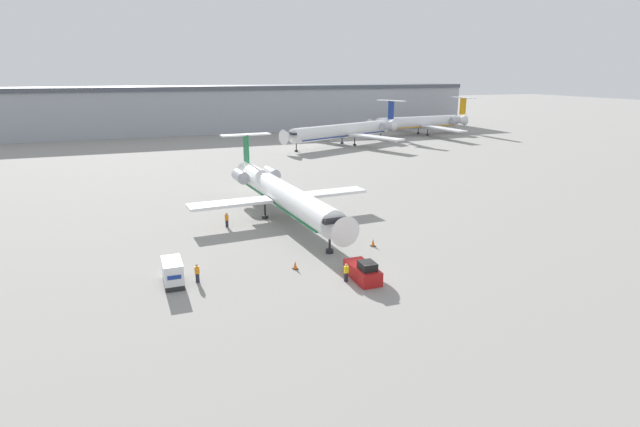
{
  "coord_description": "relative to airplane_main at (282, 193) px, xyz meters",
  "views": [
    {
      "loc": [
        -18.25,
        -37.34,
        17.98
      ],
      "look_at": [
        0.0,
        10.85,
        3.29
      ],
      "focal_mm": 28.0,
      "sensor_mm": 36.0,
      "label": 1
    }
  ],
  "objects": [
    {
      "name": "luggage_cart",
      "position": [
        -14.79,
        -16.28,
        -2.19
      ],
      "size": [
        1.62,
        3.36,
        2.21
      ],
      "color": "#232326",
      "rests_on": "ground"
    },
    {
      "name": "pushback_tug",
      "position": [
        1.19,
        -21.13,
        -2.54
      ],
      "size": [
        1.88,
        4.5,
        1.99
      ],
      "color": "#B21919",
      "rests_on": "ground"
    },
    {
      "name": "airplane_main",
      "position": [
        0.0,
        0.0,
        0.0
      ],
      "size": [
        23.36,
        33.58,
        9.04
      ],
      "color": "white",
      "rests_on": "ground"
    },
    {
      "name": "traffic_cone_right",
      "position": [
        6.06,
        -13.5,
        -2.9
      ],
      "size": [
        0.52,
        0.52,
        0.83
      ],
      "color": "black",
      "rests_on": "ground"
    },
    {
      "name": "terminal_building",
      "position": [
        1.18,
        98.77,
        3.66
      ],
      "size": [
        180.0,
        16.8,
        13.86
      ],
      "color": "#9EA3AD",
      "rests_on": "ground"
    },
    {
      "name": "worker_near_tug",
      "position": [
        -0.38,
        -21.03,
        -2.42
      ],
      "size": [
        0.4,
        0.24,
        1.68
      ],
      "color": "#232838",
      "rests_on": "ground"
    },
    {
      "name": "traffic_cone_left",
      "position": [
        -3.7,
        -16.65,
        -2.9
      ],
      "size": [
        0.53,
        0.53,
        0.82
      ],
      "color": "black",
      "rests_on": "ground"
    },
    {
      "name": "airplane_parked_far_left",
      "position": [
        63.04,
        69.44,
        0.33
      ],
      "size": [
        33.95,
        36.7,
        10.51
      ],
      "color": "white",
      "rests_on": "ground"
    },
    {
      "name": "ground_plane",
      "position": [
        1.18,
        -21.23,
        -3.29
      ],
      "size": [
        600.0,
        600.0,
        0.0
      ],
      "primitive_type": "plane",
      "color": "gray"
    },
    {
      "name": "airplane_parked_far_right",
      "position": [
        33.77,
        57.69,
        0.35
      ],
      "size": [
        38.11,
        33.37,
        10.49
      ],
      "color": "white",
      "rests_on": "ground"
    },
    {
      "name": "worker_on_apron",
      "position": [
        -12.76,
        -16.58,
        -2.38
      ],
      "size": [
        0.4,
        0.24,
        1.75
      ],
      "color": "#232838",
      "rests_on": "ground"
    },
    {
      "name": "worker_by_wing",
      "position": [
        -7.29,
        -1.23,
        -2.34
      ],
      "size": [
        0.4,
        0.25,
        1.8
      ],
      "color": "#232838",
      "rests_on": "ground"
    }
  ]
}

